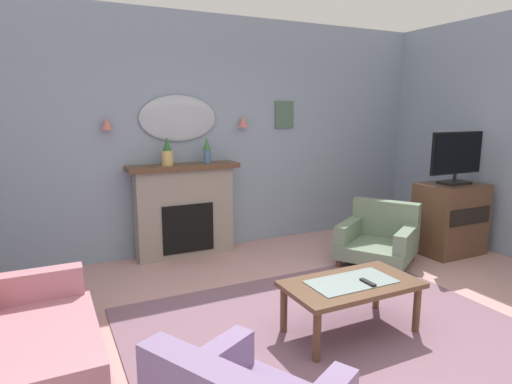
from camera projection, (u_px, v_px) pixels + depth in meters
The scene contains 16 objects.
floor at pixel (339, 347), 3.45m from camera, with size 7.30×6.48×0.10m, color #C6938E.
wall_back at pixel (212, 135), 5.62m from camera, with size 7.30×0.10×2.99m, color #8C9EB2.
patterned_rug at pixel (325, 330), 3.61m from camera, with size 3.20×2.40×0.01m, color #7F5B6B.
fireplace at pixel (185, 211), 5.39m from camera, with size 1.36×0.36×1.16m.
mantel_vase_centre at pixel (167, 154), 5.15m from camera, with size 0.14×0.14×0.34m.
mantel_vase_left at pixel (207, 149), 5.36m from camera, with size 0.10×0.10×0.32m.
wall_mirror at pixel (178, 118), 5.31m from camera, with size 0.96×0.06×0.56m, color #B2BCC6.
wall_sconce_left at pixel (107, 124), 4.90m from camera, with size 0.14×0.14×0.14m, color #D17066.
wall_sconce_right at pixel (243, 122), 5.64m from camera, with size 0.14×0.14×0.14m, color #D17066.
framed_picture at pixel (284, 115), 5.96m from camera, with size 0.28×0.03×0.36m, color #4C6B56.
coffee_table at pixel (351, 289), 3.51m from camera, with size 1.10×0.60×0.45m.
tv_remote at pixel (368, 283), 3.46m from camera, with size 0.04×0.16×0.02m, color black.
floral_couch at pixel (14, 343), 2.82m from camera, with size 0.86×1.72×0.76m.
armchair_beside_couch at pixel (379, 237), 5.20m from camera, with size 1.12×1.11×0.71m.
tv_cabinet at pixel (450, 218), 5.52m from camera, with size 0.80×0.57×0.90m.
tv_flatscreen at pixel (457, 156), 5.35m from camera, with size 0.84×0.24×0.65m.
Camera 1 is at (-1.99, -2.54, 1.81)m, focal length 30.40 mm.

